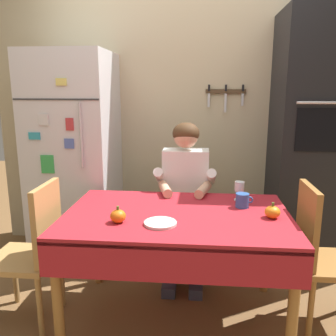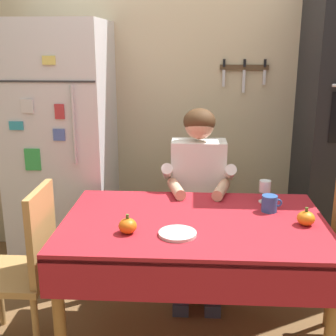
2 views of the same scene
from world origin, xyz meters
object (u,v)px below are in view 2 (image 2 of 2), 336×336
(chair_behind_person, at_px, (198,208))
(seated_person, at_px, (198,186))
(refrigerator, at_px, (63,150))
(coffee_mug, at_px, (270,203))
(chair_left_side, at_px, (26,262))
(wine_glass, at_px, (265,187))
(pumpkin_large, at_px, (128,226))
(serving_tray, at_px, (178,234))
(dining_table, at_px, (194,236))
(pumpkin_medium, at_px, (306,218))

(chair_behind_person, relative_size, seated_person, 0.75)
(refrigerator, height_order, coffee_mug, refrigerator)
(chair_left_side, xyz_separation_m, wine_glass, (1.31, 0.39, 0.32))
(chair_left_side, height_order, wine_glass, chair_left_side)
(pumpkin_large, xyz_separation_m, serving_tray, (0.25, -0.01, -0.03))
(wine_glass, bearing_deg, refrigerator, 157.55)
(wine_glass, bearing_deg, coffee_mug, -87.58)
(refrigerator, height_order, seated_person, refrigerator)
(seated_person, xyz_separation_m, serving_tray, (-0.11, -0.78, 0.01))
(seated_person, xyz_separation_m, chair_left_side, (-0.93, -0.68, -0.23))
(wine_glass, bearing_deg, chair_left_side, -163.32)
(wine_glass, bearing_deg, serving_tray, -134.87)
(chair_behind_person, xyz_separation_m, serving_tray, (-0.11, -0.97, 0.24))
(refrigerator, relative_size, dining_table, 1.29)
(refrigerator, distance_m, chair_behind_person, 1.05)
(wine_glass, height_order, pumpkin_large, wine_glass)
(refrigerator, height_order, serving_tray, refrigerator)
(seated_person, xyz_separation_m, coffee_mug, (0.39, -0.43, 0.05))
(dining_table, distance_m, serving_tray, 0.22)
(refrigerator, height_order, dining_table, refrigerator)
(seated_person, height_order, wine_glass, seated_person)
(seated_person, height_order, coffee_mug, seated_person)
(coffee_mug, distance_m, serving_tray, 0.61)
(coffee_mug, bearing_deg, seated_person, 132.32)
(seated_person, xyz_separation_m, wine_glass, (0.39, -0.28, 0.09))
(coffee_mug, relative_size, serving_tray, 0.61)
(coffee_mug, relative_size, pumpkin_medium, 1.18)
(coffee_mug, bearing_deg, dining_table, -157.74)
(wine_glass, bearing_deg, dining_table, -142.25)
(chair_left_side, distance_m, pumpkin_large, 0.64)
(coffee_mug, xyz_separation_m, wine_glass, (-0.01, 0.15, 0.04))
(chair_left_side, relative_size, pumpkin_medium, 9.64)
(dining_table, xyz_separation_m, pumpkin_large, (-0.33, -0.17, 0.12))
(dining_table, xyz_separation_m, chair_left_side, (-0.90, -0.07, -0.14))
(refrigerator, bearing_deg, seated_person, -15.97)
(chair_left_side, relative_size, pumpkin_large, 9.37)
(coffee_mug, xyz_separation_m, pumpkin_large, (-0.75, -0.34, -0.01))
(dining_table, distance_m, wine_glass, 0.55)
(chair_left_side, bearing_deg, wine_glass, 16.68)
(coffee_mug, height_order, serving_tray, coffee_mug)
(chair_behind_person, bearing_deg, coffee_mug, -57.64)
(dining_table, bearing_deg, pumpkin_medium, -1.31)
(dining_table, distance_m, coffee_mug, 0.47)
(seated_person, relative_size, coffee_mug, 10.89)
(pumpkin_medium, bearing_deg, coffee_mug, 130.16)
(chair_left_side, relative_size, wine_glass, 7.00)
(chair_behind_person, relative_size, pumpkin_medium, 9.64)
(chair_behind_person, height_order, chair_left_side, same)
(refrigerator, height_order, chair_behind_person, refrigerator)
(seated_person, relative_size, wine_glass, 9.37)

